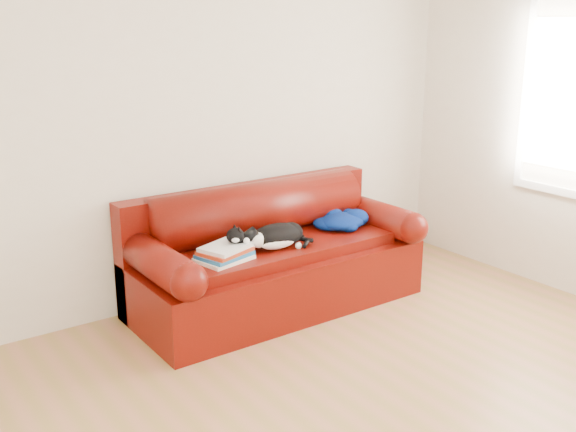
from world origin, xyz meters
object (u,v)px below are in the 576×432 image
(book_stack, at_px, (225,253))
(cat, at_px, (276,237))
(blanket, at_px, (342,220))
(sofa_base, at_px, (277,275))

(book_stack, height_order, cat, cat)
(blanket, bearing_deg, book_stack, -173.99)
(cat, bearing_deg, book_stack, -176.98)
(sofa_base, height_order, book_stack, book_stack)
(sofa_base, bearing_deg, blanket, -1.71)
(sofa_base, xyz_separation_m, book_stack, (-0.50, -0.13, 0.31))
(sofa_base, relative_size, book_stack, 5.48)
(blanket, bearing_deg, cat, -170.76)
(book_stack, xyz_separation_m, cat, (0.42, 0.00, 0.03))
(cat, bearing_deg, sofa_base, 57.87)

